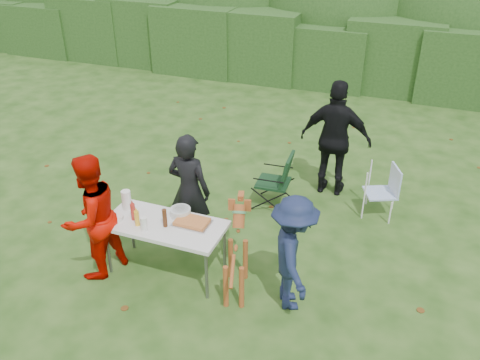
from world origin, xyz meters
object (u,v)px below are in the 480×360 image
(person_cook, at_px, (189,191))
(beer_bottle, at_px, (165,218))
(folding_table, at_px, (165,227))
(paper_towel_roll, at_px, (126,200))
(person_black_puffy, at_px, (336,139))
(dog, at_px, (236,259))
(person_red_jacket, at_px, (91,217))
(lawn_chair, at_px, (380,191))
(child, at_px, (293,254))
(ketchup_bottle, at_px, (133,212))
(mustard_bottle, at_px, (137,218))
(camping_chair, at_px, (273,179))

(person_cook, relative_size, beer_bottle, 6.83)
(folding_table, height_order, paper_towel_roll, paper_towel_roll)
(person_black_puffy, xyz_separation_m, dog, (-0.58, -2.80, -0.44))
(person_red_jacket, bearing_deg, beer_bottle, 121.22)
(person_cook, height_order, dog, person_cook)
(dog, relative_size, lawn_chair, 1.32)
(child, distance_m, beer_bottle, 1.61)
(ketchup_bottle, bearing_deg, person_red_jacket, -148.96)
(folding_table, xyz_separation_m, child, (1.64, -0.01, 0.04))
(dog, height_order, mustard_bottle, dog)
(person_black_puffy, height_order, child, person_black_puffy)
(person_red_jacket, bearing_deg, ketchup_bottle, 135.51)
(person_black_puffy, xyz_separation_m, mustard_bottle, (-1.83, -2.90, -0.10))
(person_red_jacket, height_order, child, person_red_jacket)
(person_cook, relative_size, mustard_bottle, 8.20)
(mustard_bottle, bearing_deg, folding_table, 27.15)
(ketchup_bottle, bearing_deg, child, 1.20)
(camping_chair, xyz_separation_m, ketchup_bottle, (-1.17, -2.08, 0.40))
(folding_table, height_order, person_red_jacket, person_red_jacket)
(person_red_jacket, bearing_deg, person_cook, 155.04)
(folding_table, distance_m, camping_chair, 2.18)
(dog, distance_m, camping_chair, 2.09)
(camping_chair, bearing_deg, lawn_chair, -172.20)
(child, bearing_deg, folding_table, 64.07)
(child, height_order, camping_chair, child)
(person_red_jacket, relative_size, lawn_chair, 2.07)
(dog, bearing_deg, camping_chair, -10.23)
(lawn_chair, bearing_deg, folding_table, 20.64)
(lawn_chair, relative_size, mustard_bottle, 3.99)
(person_cook, height_order, mustard_bottle, person_cook)
(person_cook, bearing_deg, paper_towel_roll, 45.72)
(person_red_jacket, distance_m, mustard_bottle, 0.57)
(lawn_chair, bearing_deg, mustard_bottle, 19.09)
(person_black_puffy, height_order, camping_chair, person_black_puffy)
(folding_table, xyz_separation_m, dog, (0.96, -0.05, -0.19))
(person_cook, xyz_separation_m, lawn_chair, (2.34, 1.64, -0.42))
(person_black_puffy, height_order, ketchup_bottle, person_black_puffy)
(folding_table, xyz_separation_m, person_red_jacket, (-0.83, -0.31, 0.14))
(person_red_jacket, relative_size, person_black_puffy, 0.88)
(person_black_puffy, xyz_separation_m, beer_bottle, (-1.50, -2.80, -0.08))
(person_red_jacket, xyz_separation_m, beer_bottle, (0.87, 0.26, 0.03))
(mustard_bottle, relative_size, beer_bottle, 0.83)
(person_red_jacket, height_order, mustard_bottle, person_red_jacket)
(lawn_chair, bearing_deg, child, 48.96)
(person_red_jacket, distance_m, dog, 1.84)
(person_red_jacket, bearing_deg, child, 111.46)
(child, relative_size, beer_bottle, 6.06)
(person_cook, height_order, person_red_jacket, person_red_jacket)
(lawn_chair, distance_m, mustard_bottle, 3.65)
(paper_towel_roll, bearing_deg, lawn_chair, 36.90)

